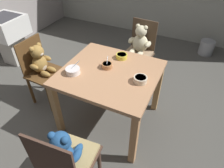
{
  "coord_description": "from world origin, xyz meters",
  "views": [
    {
      "loc": [
        0.73,
        -1.49,
        1.94
      ],
      "look_at": [
        0.0,
        0.05,
        0.52
      ],
      "focal_mm": 32.26,
      "sensor_mm": 36.0,
      "label": 1
    }
  ],
  "objects_px": {
    "teddy_chair_near_front": "(66,156)",
    "porridge_bowl_yellow_far_center": "(122,56)",
    "porridge_bowl_terracotta_center": "(107,65)",
    "teddy_chair_near_left": "(41,65)",
    "porridge_bowl_white_near_left": "(73,71)",
    "teddy_chair_far_center": "(139,47)",
    "porridge_bowl_cream_near_right": "(140,79)",
    "dining_table": "(110,80)",
    "sink_basin": "(8,33)",
    "metal_pail": "(207,47)"
  },
  "relations": [
    {
      "from": "porridge_bowl_yellow_far_center",
      "to": "sink_basin",
      "type": "xyz_separation_m",
      "value": [
        -2.06,
        0.21,
        -0.24
      ]
    },
    {
      "from": "porridge_bowl_white_near_left",
      "to": "teddy_chair_near_left",
      "type": "bearing_deg",
      "value": 164.99
    },
    {
      "from": "porridge_bowl_terracotta_center",
      "to": "teddy_chair_near_front",
      "type": "bearing_deg",
      "value": -82.88
    },
    {
      "from": "teddy_chair_near_front",
      "to": "porridge_bowl_white_near_left",
      "type": "relative_size",
      "value": 6.25
    },
    {
      "from": "sink_basin",
      "to": "metal_pail",
      "type": "bearing_deg",
      "value": 29.29
    },
    {
      "from": "porridge_bowl_terracotta_center",
      "to": "sink_basin",
      "type": "bearing_deg",
      "value": 167.43
    },
    {
      "from": "teddy_chair_near_left",
      "to": "sink_basin",
      "type": "height_order",
      "value": "teddy_chair_near_left"
    },
    {
      "from": "teddy_chair_near_left",
      "to": "metal_pail",
      "type": "relative_size",
      "value": 3.34
    },
    {
      "from": "teddy_chair_near_front",
      "to": "dining_table",
      "type": "bearing_deg",
      "value": -0.55
    },
    {
      "from": "teddy_chair_near_front",
      "to": "porridge_bowl_yellow_far_center",
      "type": "xyz_separation_m",
      "value": [
        -0.05,
        1.19,
        0.21
      ]
    },
    {
      "from": "porridge_bowl_white_near_left",
      "to": "metal_pail",
      "type": "height_order",
      "value": "porridge_bowl_white_near_left"
    },
    {
      "from": "teddy_chair_near_left",
      "to": "metal_pail",
      "type": "xyz_separation_m",
      "value": [
        1.83,
        2.17,
        -0.42
      ]
    },
    {
      "from": "dining_table",
      "to": "sink_basin",
      "type": "distance_m",
      "value": 2.11
    },
    {
      "from": "porridge_bowl_yellow_far_center",
      "to": "porridge_bowl_white_near_left",
      "type": "height_order",
      "value": "porridge_bowl_white_near_left"
    },
    {
      "from": "porridge_bowl_terracotta_center",
      "to": "porridge_bowl_white_near_left",
      "type": "bearing_deg",
      "value": -138.51
    },
    {
      "from": "dining_table",
      "to": "metal_pail",
      "type": "xyz_separation_m",
      "value": [
        0.9,
        2.15,
        -0.49
      ]
    },
    {
      "from": "dining_table",
      "to": "teddy_chair_far_center",
      "type": "xyz_separation_m",
      "value": [
        0.02,
        0.9,
        -0.05
      ]
    },
    {
      "from": "dining_table",
      "to": "teddy_chair_near_left",
      "type": "distance_m",
      "value": 0.94
    },
    {
      "from": "dining_table",
      "to": "porridge_bowl_white_near_left",
      "type": "bearing_deg",
      "value": -150.68
    },
    {
      "from": "teddy_chair_far_center",
      "to": "porridge_bowl_cream_near_right",
      "type": "distance_m",
      "value": 0.99
    },
    {
      "from": "dining_table",
      "to": "sink_basin",
      "type": "height_order",
      "value": "sink_basin"
    },
    {
      "from": "teddy_chair_far_center",
      "to": "teddy_chair_near_left",
      "type": "bearing_deg",
      "value": -41.78
    },
    {
      "from": "teddy_chair_near_front",
      "to": "porridge_bowl_white_near_left",
      "type": "distance_m",
      "value": 0.84
    },
    {
      "from": "porridge_bowl_cream_near_right",
      "to": "sink_basin",
      "type": "height_order",
      "value": "porridge_bowl_cream_near_right"
    },
    {
      "from": "dining_table",
      "to": "teddy_chair_near_left",
      "type": "bearing_deg",
      "value": -178.88
    },
    {
      "from": "teddy_chair_far_center",
      "to": "teddy_chair_near_front",
      "type": "bearing_deg",
      "value": 5.8
    },
    {
      "from": "teddy_chair_far_center",
      "to": "porridge_bowl_cream_near_right",
      "type": "height_order",
      "value": "teddy_chair_far_center"
    },
    {
      "from": "dining_table",
      "to": "porridge_bowl_cream_near_right",
      "type": "bearing_deg",
      "value": -4.05
    },
    {
      "from": "sink_basin",
      "to": "porridge_bowl_white_near_left",
      "type": "bearing_deg",
      "value": -21.48
    },
    {
      "from": "porridge_bowl_yellow_far_center",
      "to": "teddy_chair_near_left",
      "type": "bearing_deg",
      "value": -161.99
    },
    {
      "from": "teddy_chair_far_center",
      "to": "porridge_bowl_white_near_left",
      "type": "bearing_deg",
      "value": -13.11
    },
    {
      "from": "porridge_bowl_cream_near_right",
      "to": "porridge_bowl_white_near_left",
      "type": "xyz_separation_m",
      "value": [
        -0.66,
        -0.16,
        0.0
      ]
    },
    {
      "from": "metal_pail",
      "to": "porridge_bowl_yellow_far_center",
      "type": "bearing_deg",
      "value": -115.58
    },
    {
      "from": "porridge_bowl_white_near_left",
      "to": "dining_table",
      "type": "bearing_deg",
      "value": 29.32
    },
    {
      "from": "teddy_chair_near_left",
      "to": "teddy_chair_near_front",
      "type": "xyz_separation_m",
      "value": [
        1.0,
        -0.88,
        -0.01
      ]
    },
    {
      "from": "porridge_bowl_yellow_far_center",
      "to": "dining_table",
      "type": "bearing_deg",
      "value": -91.26
    },
    {
      "from": "porridge_bowl_cream_near_right",
      "to": "sink_basin",
      "type": "xyz_separation_m",
      "value": [
        -2.38,
        0.52,
        -0.24
      ]
    },
    {
      "from": "teddy_chair_near_front",
      "to": "porridge_bowl_white_near_left",
      "type": "xyz_separation_m",
      "value": [
        -0.38,
        0.72,
        0.21
      ]
    },
    {
      "from": "porridge_bowl_cream_near_right",
      "to": "dining_table",
      "type": "bearing_deg",
      "value": 175.95
    },
    {
      "from": "dining_table",
      "to": "porridge_bowl_terracotta_center",
      "type": "relative_size",
      "value": 8.21
    },
    {
      "from": "porridge_bowl_white_near_left",
      "to": "sink_basin",
      "type": "xyz_separation_m",
      "value": [
        -1.73,
        0.68,
        -0.24
      ]
    },
    {
      "from": "teddy_chair_far_center",
      "to": "dining_table",
      "type": "bearing_deg",
      "value": 3.42
    },
    {
      "from": "metal_pail",
      "to": "teddy_chair_near_left",
      "type": "bearing_deg",
      "value": -130.24
    },
    {
      "from": "teddy_chair_far_center",
      "to": "metal_pail",
      "type": "distance_m",
      "value": 1.59
    },
    {
      "from": "dining_table",
      "to": "porridge_bowl_white_near_left",
      "type": "xyz_separation_m",
      "value": [
        -0.32,
        -0.18,
        0.14
      ]
    },
    {
      "from": "teddy_chair_far_center",
      "to": "porridge_bowl_terracotta_center",
      "type": "bearing_deg",
      "value": -0.65
    },
    {
      "from": "teddy_chair_near_left",
      "to": "sink_basin",
      "type": "distance_m",
      "value": 1.23
    },
    {
      "from": "porridge_bowl_cream_near_right",
      "to": "metal_pail",
      "type": "xyz_separation_m",
      "value": [
        0.56,
        2.17,
        -0.63
      ]
    },
    {
      "from": "dining_table",
      "to": "teddy_chair_near_front",
      "type": "bearing_deg",
      "value": -86.21
    },
    {
      "from": "dining_table",
      "to": "teddy_chair_near_front",
      "type": "xyz_separation_m",
      "value": [
        0.06,
        -0.9,
        -0.07
      ]
    }
  ]
}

